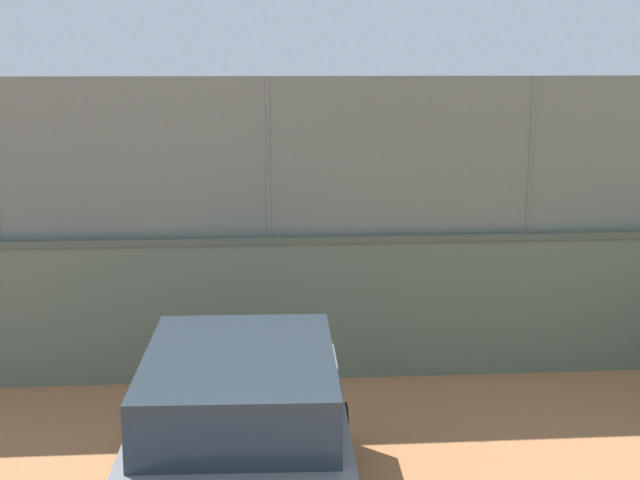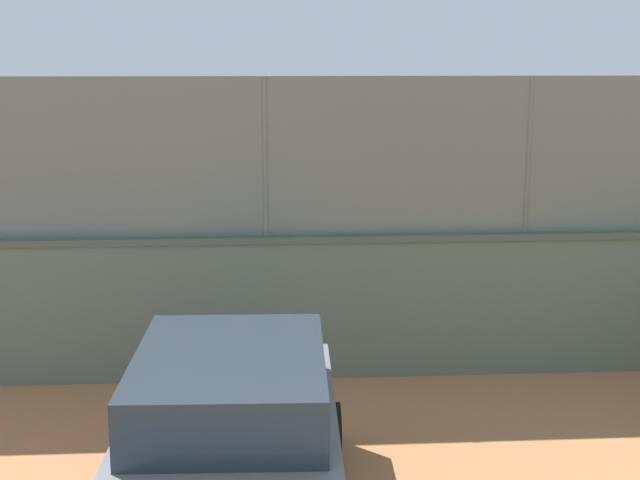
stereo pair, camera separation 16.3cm
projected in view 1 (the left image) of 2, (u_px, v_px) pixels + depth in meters
ground_plane at (210, 235)px, 20.27m from camera, size 260.00×260.00×0.00m
perimeter_wall at (398, 303)px, 11.24m from camera, size 23.11×0.65×1.82m
fence_panel_on_wall at (401, 156)px, 10.86m from camera, size 22.72×0.36×1.92m
player_foreground_swinging at (285, 211)px, 17.99m from camera, size 0.73×1.03×1.57m
player_crossing_court at (306, 243)px, 14.75m from camera, size 1.06×0.72×1.61m
sports_ball at (323, 185)px, 17.10m from camera, size 0.20×0.20×0.20m
spare_ball_by_wall at (397, 329)px, 12.93m from camera, size 0.19×0.19×0.19m
parked_car_grey at (240, 444)px, 7.39m from camera, size 2.14×4.08×1.56m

